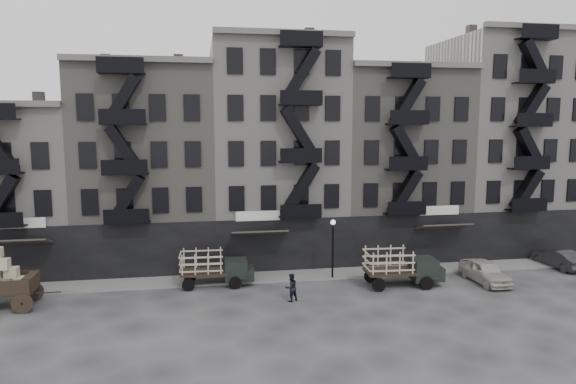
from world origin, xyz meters
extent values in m
plane|color=#38383A|center=(0.00, 0.00, 0.00)|extent=(140.00, 140.00, 0.00)
cube|color=slate|center=(0.00, 3.75, 0.07)|extent=(55.00, 2.50, 0.15)
cube|color=#ADA89F|center=(-20.00, 10.00, 6.00)|extent=(10.00, 10.00, 12.00)
cube|color=#4C4744|center=(-17.50, 10.00, 12.60)|extent=(0.70, 0.70, 1.20)
cube|color=slate|center=(-10.00, 10.00, 7.50)|extent=(10.00, 10.00, 15.00)
cube|color=black|center=(-10.00, 5.05, 2.00)|extent=(10.00, 0.35, 4.00)
cube|color=#595651|center=(-10.00, 4.85, 15.20)|extent=(10.00, 0.50, 0.40)
cube|color=#4C4744|center=(-13.00, 10.00, 15.60)|extent=(0.70, 0.70, 1.20)
cube|color=#4C4744|center=(-7.50, 10.00, 15.60)|extent=(0.70, 0.70, 1.20)
cube|color=#ADA89F|center=(0.00, 10.00, 8.50)|extent=(10.00, 10.00, 17.00)
cube|color=black|center=(0.00, 5.05, 2.00)|extent=(10.00, 0.35, 4.00)
cube|color=#595651|center=(0.00, 4.85, 17.20)|extent=(10.00, 0.50, 0.40)
cube|color=#4C4744|center=(-3.00, 10.00, 17.60)|extent=(0.70, 0.70, 1.20)
cube|color=#4C4744|center=(2.50, 10.00, 17.60)|extent=(0.70, 0.70, 1.20)
cube|color=slate|center=(10.00, 10.00, 7.50)|extent=(10.00, 10.00, 15.00)
cube|color=black|center=(10.00, 5.05, 2.00)|extent=(10.00, 0.35, 4.00)
cube|color=#595651|center=(10.00, 4.85, 15.20)|extent=(10.00, 0.50, 0.40)
cube|color=#4C4744|center=(7.00, 10.00, 15.60)|extent=(0.70, 0.70, 1.20)
cube|color=#4C4744|center=(12.50, 10.00, 15.60)|extent=(0.70, 0.70, 1.20)
cube|color=#ADA89F|center=(20.00, 10.00, 9.00)|extent=(10.00, 10.00, 18.00)
cube|color=black|center=(20.00, 5.05, 2.00)|extent=(10.00, 0.35, 4.00)
cube|color=#595651|center=(20.00, 4.85, 18.20)|extent=(10.00, 0.50, 0.40)
cube|color=#4C4744|center=(17.00, 10.00, 18.60)|extent=(0.70, 0.70, 1.20)
cube|color=#4C4744|center=(22.50, 10.00, 18.60)|extent=(0.70, 0.70, 1.20)
cylinder|color=black|center=(3.00, 2.60, 2.00)|extent=(0.14, 0.14, 4.00)
sphere|color=silver|center=(3.00, 2.60, 4.10)|extent=(0.36, 0.36, 0.36)
imported|color=beige|center=(-18.61, 2.60, 0.72)|extent=(1.79, 0.99, 1.44)
cube|color=black|center=(-17.91, 0.33, 1.10)|extent=(3.99, 2.15, 0.22)
cylinder|color=black|center=(-16.35, -0.74, 0.60)|extent=(1.21, 0.13, 1.21)
cylinder|color=black|center=(-16.39, 1.46, 0.60)|extent=(1.21, 0.13, 1.21)
cube|color=black|center=(-16.15, 0.36, 1.54)|extent=(0.58, 1.77, 0.88)
cube|color=black|center=(-5.91, 2.62, 0.97)|extent=(3.21, 1.96, 0.17)
cube|color=black|center=(-3.78, 2.55, 1.07)|extent=(1.54, 1.72, 1.39)
cube|color=black|center=(-2.95, 2.52, 0.79)|extent=(0.79, 1.41, 0.83)
cylinder|color=black|center=(-3.91, 1.62, 0.42)|extent=(0.84, 0.23, 0.83)
cylinder|color=black|center=(-3.84, 3.48, 0.42)|extent=(0.84, 0.23, 0.83)
cylinder|color=black|center=(-6.96, 1.73, 0.42)|extent=(0.84, 0.23, 0.83)
cylinder|color=black|center=(-6.90, 3.58, 0.42)|extent=(0.84, 0.23, 0.83)
cube|color=black|center=(6.45, 0.43, 1.04)|extent=(3.47, 2.17, 0.18)
cube|color=black|center=(8.72, 0.29, 1.14)|extent=(1.68, 1.87, 1.48)
cube|color=black|center=(9.61, 0.24, 0.84)|extent=(0.88, 1.53, 0.89)
cylinder|color=black|center=(8.56, -0.69, 0.44)|extent=(0.90, 0.27, 0.89)
cylinder|color=black|center=(8.68, 1.28, 0.44)|extent=(0.90, 0.27, 0.89)
cylinder|color=black|center=(5.31, -0.50, 0.44)|extent=(0.90, 0.27, 0.89)
cylinder|color=black|center=(5.42, 1.48, 0.44)|extent=(0.90, 0.27, 0.89)
imported|color=#B8B1A5|center=(13.23, 0.17, 0.77)|extent=(2.00, 4.61, 1.55)
imported|color=black|center=(20.74, 2.60, 0.72)|extent=(1.91, 4.50, 1.44)
imported|color=black|center=(-0.66, -1.31, 0.88)|extent=(1.05, 0.95, 1.75)
camera|label=1|loc=(-6.01, -31.41, 10.95)|focal=32.00mm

